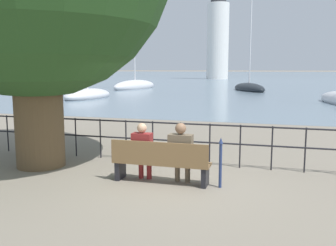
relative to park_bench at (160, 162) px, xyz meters
name	(u,v)px	position (x,y,z in m)	size (l,w,h in m)	color
ground_plane	(161,182)	(0.00, 0.07, -0.44)	(1000.00, 1000.00, 0.00)	gray
harbor_water	(272,74)	(0.00, 159.33, -0.44)	(600.00, 300.00, 0.01)	slate
park_bench	(160,162)	(0.00, 0.00, 0.00)	(2.07, 0.45, 0.90)	brown
seated_person_left	(143,149)	(-0.42, 0.08, 0.24)	(0.41, 0.35, 1.25)	maroon
seated_person_right	(181,150)	(0.42, 0.08, 0.26)	(0.49, 0.35, 1.29)	brown
promenade_railing	(181,136)	(0.00, 1.70, 0.25)	(13.31, 0.04, 1.05)	black
closed_umbrella	(221,160)	(1.24, 0.05, 0.13)	(0.09, 0.09, 1.03)	navy
sailboat_0	(135,86)	(-13.91, 34.44, -0.08)	(3.70, 8.33, 12.71)	silver
sailboat_2	(249,88)	(-0.62, 34.26, -0.14)	(4.91, 7.27, 11.03)	black
sailboat_3	(88,95)	(-12.35, 19.91, -0.15)	(2.79, 5.76, 9.92)	silver
harbor_lighthouse	(218,36)	(-11.17, 80.14, 9.24)	(4.99, 4.99, 20.81)	white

